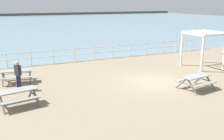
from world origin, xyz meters
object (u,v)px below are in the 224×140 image
picnic_table_near_left (196,79)px  lattice_pergola (204,41)px  picnic_table_mid_centre (17,73)px  visitor (18,74)px  picnic_table_near_right (17,94)px

picnic_table_near_left → lattice_pergola: (4.20, 3.94, 1.41)m
picnic_table_mid_centre → lattice_pergola: bearing=0.3°
picnic_table_mid_centre → visitor: bearing=-83.8°
picnic_table_near_right → visitor: visitor is taller
picnic_table_near_left → visitor: (-9.17, 4.15, 0.36)m
picnic_table_mid_centre → lattice_pergola: (13.32, -1.75, 1.41)m
picnic_table_near_left → picnic_table_near_right: 9.66m
picnic_table_near_right → lattice_pergola: bearing=-1.1°
picnic_table_mid_centre → picnic_table_near_left: bearing=-24.2°
visitor → picnic_table_near_right: bearing=48.6°
lattice_pergola → picnic_table_near_right: bearing=-171.6°
visitor → picnic_table_near_left: bearing=122.2°
picnic_table_near_left → picnic_table_near_right: same height
visitor → lattice_pergola: bearing=145.7°
picnic_table_near_left → lattice_pergola: size_ratio=0.74×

